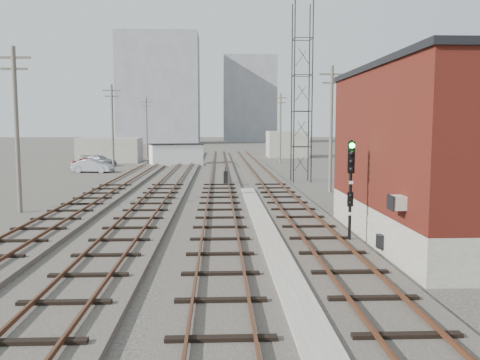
{
  "coord_description": "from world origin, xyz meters",
  "views": [
    {
      "loc": [
        -1.53,
        -8.15,
        4.72
      ],
      "look_at": [
        -0.54,
        15.69,
        2.2
      ],
      "focal_mm": 38.0,
      "sensor_mm": 36.0,
      "label": 1
    }
  ],
  "objects": [
    {
      "name": "signal_mast",
      "position": [
        3.7,
        11.66,
        2.48
      ],
      "size": [
        0.4,
        0.41,
        4.19
      ],
      "color": "gray",
      "rests_on": "ground"
    },
    {
      "name": "brick_building",
      "position": [
        7.5,
        12.0,
        3.63
      ],
      "size": [
        6.54,
        12.2,
        7.22
      ],
      "color": "gray",
      "rests_on": "ground"
    },
    {
      "name": "track_mid_left",
      "position": [
        -5.5,
        39.0,
        0.11
      ],
      "size": [
        3.2,
        90.0,
        0.39
      ],
      "color": "#332D28",
      "rests_on": "ground"
    },
    {
      "name": "utility_pole_left_b",
      "position": [
        -12.5,
        45.0,
        4.8
      ],
      "size": [
        1.8,
        0.24,
        9.0
      ],
      "color": "#595147",
      "rests_on": "ground"
    },
    {
      "name": "shed_left",
      "position": [
        -16.0,
        60.0,
        1.6
      ],
      "size": [
        8.0,
        5.0,
        3.2
      ],
      "primitive_type": "cube",
      "color": "gray",
      "rests_on": "ground"
    },
    {
      "name": "track_left",
      "position": [
        -9.5,
        39.0,
        0.11
      ],
      "size": [
        3.2,
        90.0,
        0.39
      ],
      "color": "#332D28",
      "rests_on": "ground"
    },
    {
      "name": "car_grey",
      "position": [
        -15.92,
        53.39,
        0.64
      ],
      "size": [
        4.78,
        3.29,
        1.28
      ],
      "primitive_type": "imported",
      "rotation": [
        0.0,
        0.0,
        1.2
      ],
      "color": "slate",
      "rests_on": "ground"
    },
    {
      "name": "track_right",
      "position": [
        2.5,
        39.0,
        0.11
      ],
      "size": [
        3.2,
        90.0,
        0.39
      ],
      "color": "#332D28",
      "rests_on": "ground"
    },
    {
      "name": "site_trailer",
      "position": [
        -6.72,
        53.64,
        1.34
      ],
      "size": [
        6.85,
        4.44,
        2.66
      ],
      "rotation": [
        0.0,
        0.0,
        0.29
      ],
      "color": "white",
      "rests_on": "ground"
    },
    {
      "name": "utility_pole_left_c",
      "position": [
        -12.5,
        70.0,
        4.8
      ],
      "size": [
        1.8,
        0.24,
        9.0
      ],
      "color": "#595147",
      "rests_on": "ground"
    },
    {
      "name": "shed_right",
      "position": [
        9.0,
        70.0,
        2.0
      ],
      "size": [
        6.0,
        6.0,
        4.0
      ],
      "primitive_type": "cube",
      "color": "gray",
      "rests_on": "ground"
    },
    {
      "name": "car_red",
      "position": [
        -16.02,
        49.15,
        0.64
      ],
      "size": [
        3.84,
        1.72,
        1.28
      ],
      "primitive_type": "imported",
      "rotation": [
        0.0,
        0.0,
        1.63
      ],
      "color": "maroon",
      "rests_on": "ground"
    },
    {
      "name": "utility_pole_right_b",
      "position": [
        6.5,
        58.0,
        4.8
      ],
      "size": [
        1.8,
        0.24,
        9.0
      ],
      "color": "#595147",
      "rests_on": "ground"
    },
    {
      "name": "apartment_left",
      "position": [
        -18.0,
        135.0,
        15.0
      ],
      "size": [
        22.0,
        14.0,
        30.0
      ],
      "primitive_type": "cube",
      "color": "gray",
      "rests_on": "ground"
    },
    {
      "name": "switch_stand",
      "position": [
        -1.0,
        32.17,
        0.66
      ],
      "size": [
        0.34,
        0.34,
        1.4
      ],
      "rotation": [
        0.0,
        0.0,
        0.06
      ],
      "color": "black",
      "rests_on": "ground"
    },
    {
      "name": "ground",
      "position": [
        0.0,
        60.0,
        0.0
      ],
      "size": [
        320.0,
        320.0,
        0.0
      ],
      "primitive_type": "plane",
      "color": "#282621",
      "rests_on": "ground"
    },
    {
      "name": "apartment_right",
      "position": [
        8.0,
        150.0,
        13.0
      ],
      "size": [
        16.0,
        12.0,
        26.0
      ],
      "primitive_type": "cube",
      "color": "gray",
      "rests_on": "ground"
    },
    {
      "name": "car_silver",
      "position": [
        -14.49,
        44.38,
        0.68
      ],
      "size": [
        4.3,
        2.05,
        1.36
      ],
      "primitive_type": "imported",
      "rotation": [
        0.0,
        0.0,
        1.42
      ],
      "color": "#A1A2A8",
      "rests_on": "ground"
    },
    {
      "name": "utility_pole_left_a",
      "position": [
        -12.5,
        20.0,
        4.8
      ],
      "size": [
        1.8,
        0.24,
        9.0
      ],
      "color": "#595147",
      "rests_on": "ground"
    },
    {
      "name": "utility_pole_right_a",
      "position": [
        6.5,
        28.0,
        4.8
      ],
      "size": [
        1.8,
        0.24,
        9.0
      ],
      "color": "#595147",
      "rests_on": "ground"
    },
    {
      "name": "platform_curb",
      "position": [
        0.5,
        14.0,
        0.13
      ],
      "size": [
        0.9,
        28.0,
        0.26
      ],
      "primitive_type": "cube",
      "color": "gray",
      "rests_on": "ground"
    },
    {
      "name": "lattice_tower",
      "position": [
        5.5,
        35.0,
        7.5
      ],
      "size": [
        1.6,
        1.6,
        15.0
      ],
      "color": "black",
      "rests_on": "ground"
    },
    {
      "name": "track_mid_right",
      "position": [
        -1.5,
        39.0,
        0.11
      ],
      "size": [
        3.2,
        90.0,
        0.39
      ],
      "color": "#332D28",
      "rests_on": "ground"
    }
  ]
}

